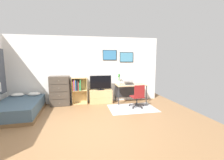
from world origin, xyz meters
The scene contains 14 objects.
ground_plane centered at (0.00, 0.00, 0.00)m, with size 7.20×7.20×0.00m, color #936B44.
wall_back_with_posters centered at (0.02, 2.43, 1.36)m, with size 6.12×0.09×2.70m.
area_rug centered at (1.58, 1.24, 0.00)m, with size 1.70×1.20×0.01m, color #B2B7BC.
bed centered at (-2.23, 1.35, 0.23)m, with size 1.35×2.10×0.57m.
dresser centered at (-1.05, 2.15, 0.57)m, with size 0.74×0.46×1.15m.
bookshelf centered at (-0.36, 2.22, 0.63)m, with size 0.60×0.30×1.06m.
tv_stand centered at (0.54, 2.17, 0.27)m, with size 0.92×0.41×0.55m.
television centered at (0.54, 2.15, 0.84)m, with size 0.86×0.16×0.59m.
desk centered at (1.78, 2.13, 0.61)m, with size 1.23×0.63×0.74m.
office_chair centered at (1.81, 1.27, 0.46)m, with size 0.57×0.58×0.86m.
laptop centered at (1.75, 2.16, 0.81)m, with size 0.42×0.45×0.17m.
computer_mouse centered at (1.99, 2.02, 0.76)m, with size 0.06×0.10×0.03m, color silver.
bamboo_vase centered at (1.33, 2.24, 0.95)m, with size 0.10×0.10×0.45m.
wine_glass centered at (1.39, 2.03, 0.87)m, with size 0.07×0.07×0.18m.
Camera 1 is at (-0.24, -3.98, 1.80)m, focal length 24.69 mm.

